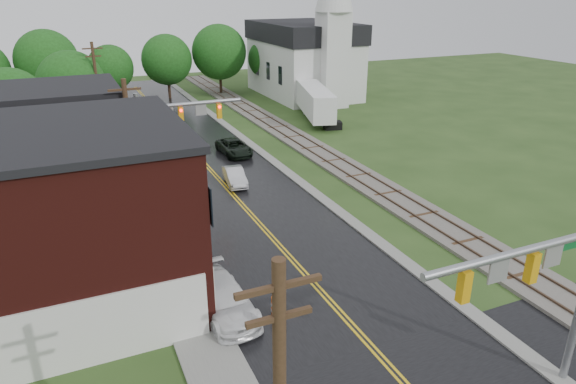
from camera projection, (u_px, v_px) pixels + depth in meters
main_road at (211, 171)px, 40.97m from camera, size 10.00×90.00×0.02m
curb_right at (253, 146)px, 47.24m from camera, size 0.80×70.00×0.12m
sidewalk_left at (143, 207)px, 34.39m from camera, size 2.40×50.00×0.12m
brick_building at (21, 227)px, 22.00m from camera, size 14.30×10.30×8.30m
yellow_house at (57, 166)px, 32.24m from camera, size 8.00×7.00×6.40m
darkred_building at (70, 143)px, 40.62m from camera, size 7.00×6.00×4.40m
church at (307, 52)px, 66.43m from camera, size 10.40×18.40×20.00m
railroad at (298, 140)px, 48.93m from camera, size 3.20×80.00×0.30m
traffic_signal_near at (546, 277)px, 16.68m from camera, size 7.34×0.30×7.20m
traffic_signal_far at (171, 123)px, 35.26m from camera, size 7.34×0.43×7.20m
utility_pole_b at (132, 153)px, 29.86m from camera, size 1.80×0.28×9.00m
utility_pole_c at (98, 89)px, 48.51m from camera, size 1.80×0.28×9.00m
tree_left_c at (13, 106)px, 42.46m from camera, size 6.00×6.00×7.65m
tree_left_e at (73, 86)px, 49.32m from camera, size 6.40×6.40×8.16m
suv_dark at (234, 147)px, 44.74m from camera, size 2.34×4.78×1.31m
sedan_silver at (235, 177)px, 38.03m from camera, size 1.71×3.83×1.22m
pickup_white at (223, 299)px, 22.96m from camera, size 2.36×5.26×1.50m
semi_trailer at (315, 101)px, 55.63m from camera, size 5.32×11.26×3.56m
construction_barrel at (277, 307)px, 22.81m from camera, size 0.67×0.67×0.98m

